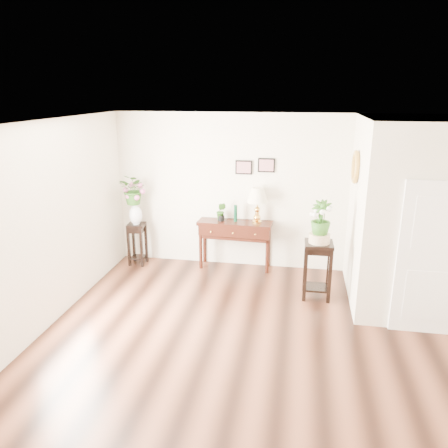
% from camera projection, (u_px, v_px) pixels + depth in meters
% --- Properties ---
extents(floor, '(6.00, 5.50, 0.02)m').
position_uv_depth(floor, '(264.00, 348.00, 5.60)').
color(floor, brown).
rests_on(floor, ground).
extents(ceiling, '(6.00, 5.50, 0.02)m').
position_uv_depth(ceiling, '(271.00, 125.00, 4.77)').
color(ceiling, white).
rests_on(ceiling, ground).
extents(wall_back, '(6.00, 0.02, 2.80)m').
position_uv_depth(wall_back, '(280.00, 193.00, 7.77)').
color(wall_back, white).
rests_on(wall_back, ground).
extents(wall_front, '(6.00, 0.02, 2.80)m').
position_uv_depth(wall_front, '(228.00, 400.00, 2.60)').
color(wall_front, white).
rests_on(wall_front, ground).
extents(wall_left, '(0.02, 5.50, 2.80)m').
position_uv_depth(wall_left, '(37.00, 231.00, 5.69)').
color(wall_left, white).
rests_on(wall_left, ground).
extents(partition, '(1.80, 1.95, 2.80)m').
position_uv_depth(partition, '(418.00, 214.00, 6.50)').
color(partition, white).
rests_on(partition, floor).
extents(door, '(0.90, 0.05, 2.10)m').
position_uv_depth(door, '(433.00, 260.00, 5.66)').
color(door, white).
rests_on(door, floor).
extents(art_print_left, '(0.30, 0.02, 0.25)m').
position_uv_depth(art_print_left, '(244.00, 167.00, 7.73)').
color(art_print_left, black).
rests_on(art_print_left, wall_back).
extents(art_print_right, '(0.30, 0.02, 0.25)m').
position_uv_depth(art_print_right, '(266.00, 165.00, 7.65)').
color(art_print_right, black).
rests_on(art_print_right, wall_back).
extents(wall_ornament, '(0.07, 0.51, 0.51)m').
position_uv_depth(wall_ornament, '(355.00, 167.00, 6.58)').
color(wall_ornament, gold).
rests_on(wall_ornament, partition).
extents(console_table, '(1.36, 0.51, 0.89)m').
position_uv_depth(console_table, '(235.00, 244.00, 8.01)').
color(console_table, black).
rests_on(console_table, floor).
extents(table_lamp, '(0.45, 0.45, 0.64)m').
position_uv_depth(table_lamp, '(257.00, 204.00, 7.71)').
color(table_lamp, gold).
rests_on(table_lamp, console_table).
extents(green_vase, '(0.07, 0.07, 0.30)m').
position_uv_depth(green_vase, '(236.00, 212.00, 7.83)').
color(green_vase, '#08331D').
rests_on(green_vase, console_table).
extents(potted_plant, '(0.20, 0.17, 0.32)m').
position_uv_depth(potted_plant, '(221.00, 212.00, 7.88)').
color(potted_plant, '#265718').
rests_on(potted_plant, console_table).
extents(plant_stand_a, '(0.34, 0.34, 0.80)m').
position_uv_depth(plant_stand_a, '(138.00, 244.00, 8.18)').
color(plant_stand_a, black).
rests_on(plant_stand_a, floor).
extents(porcelain_vase, '(0.30, 0.30, 0.41)m').
position_uv_depth(porcelain_vase, '(136.00, 212.00, 8.00)').
color(porcelain_vase, silver).
rests_on(porcelain_vase, plant_stand_a).
extents(lily_arrangement, '(0.63, 0.60, 0.56)m').
position_uv_depth(lily_arrangement, '(134.00, 188.00, 7.86)').
color(lily_arrangement, '#265718').
rests_on(lily_arrangement, porcelain_vase).
extents(plant_stand_b, '(0.44, 0.44, 0.91)m').
position_uv_depth(plant_stand_b, '(317.00, 270.00, 6.85)').
color(plant_stand_b, black).
rests_on(plant_stand_b, floor).
extents(ceramic_bowl, '(0.40, 0.40, 0.14)m').
position_uv_depth(ceramic_bowl, '(319.00, 238.00, 6.69)').
color(ceramic_bowl, beige).
rests_on(ceramic_bowl, plant_stand_b).
extents(narcissus, '(0.35, 0.35, 0.54)m').
position_uv_depth(narcissus, '(321.00, 218.00, 6.60)').
color(narcissus, '#265718').
rests_on(narcissus, ceramic_bowl).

